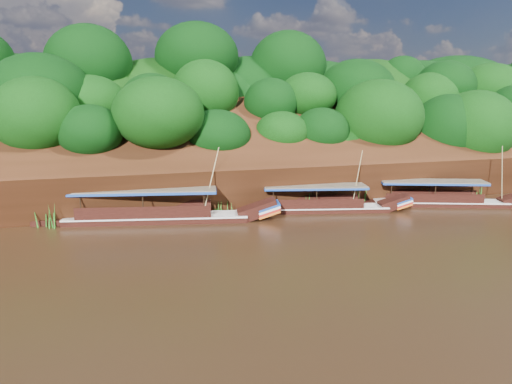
% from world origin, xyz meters
% --- Properties ---
extents(ground, '(160.00, 160.00, 0.00)m').
position_xyz_m(ground, '(0.00, 0.00, 0.00)').
color(ground, black).
rests_on(ground, ground).
extents(riverbank, '(120.00, 30.06, 19.40)m').
position_xyz_m(riverbank, '(-0.01, 22.73, 1.89)').
color(riverbank, black).
rests_on(riverbank, ground).
extents(boat_0, '(13.16, 6.23, 5.69)m').
position_xyz_m(boat_0, '(13.68, 7.02, 0.49)').
color(boat_0, black).
rests_on(boat_0, ground).
extents(boat_1, '(12.72, 4.62, 5.51)m').
position_xyz_m(boat_1, '(2.99, 8.00, 0.49)').
color(boat_1, black).
rests_on(boat_1, ground).
extents(boat_2, '(16.22, 5.28, 6.06)m').
position_xyz_m(boat_2, '(-10.20, 8.53, 0.57)').
color(boat_2, black).
rests_on(boat_2, ground).
extents(reeds, '(49.50, 2.28, 2.22)m').
position_xyz_m(reeds, '(-3.32, 9.66, 0.90)').
color(reeds, '#25691A').
rests_on(reeds, ground).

